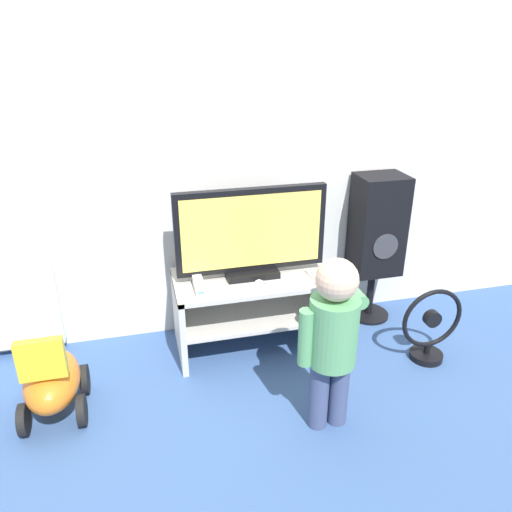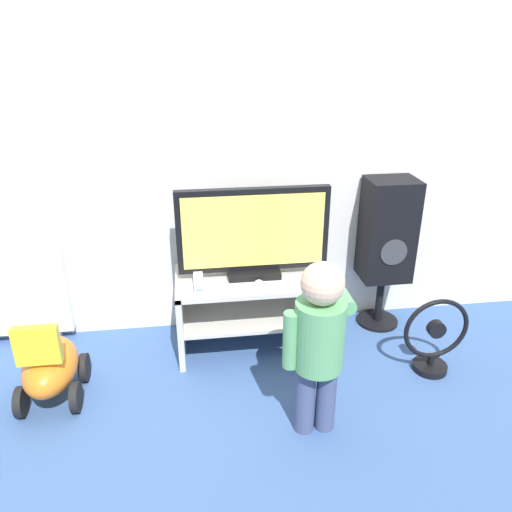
% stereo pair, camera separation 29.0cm
% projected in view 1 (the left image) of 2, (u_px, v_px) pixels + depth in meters
% --- Properties ---
extents(ground_plane, '(16.00, 16.00, 0.00)m').
position_uv_depth(ground_plane, '(262.00, 365.00, 3.05)').
color(ground_plane, '#38568C').
extents(wall_back, '(10.00, 0.06, 2.60)m').
position_uv_depth(wall_back, '(239.00, 134.00, 3.02)').
color(wall_back, silver).
rests_on(wall_back, ground_plane).
extents(tv_stand, '(0.96, 0.49, 0.49)m').
position_uv_depth(tv_stand, '(252.00, 301.00, 3.13)').
color(tv_stand, beige).
rests_on(tv_stand, ground_plane).
extents(television, '(0.91, 0.20, 0.55)m').
position_uv_depth(television, '(251.00, 234.00, 2.97)').
color(television, black).
rests_on(television, tv_stand).
extents(game_console, '(0.06, 0.19, 0.05)m').
position_uv_depth(game_console, '(199.00, 285.00, 2.89)').
color(game_console, white).
rests_on(game_console, tv_stand).
extents(remote_primary, '(0.05, 0.13, 0.03)m').
position_uv_depth(remote_primary, '(312.00, 275.00, 3.05)').
color(remote_primary, white).
rests_on(remote_primary, tv_stand).
extents(remote_secondary, '(0.10, 0.13, 0.03)m').
position_uv_depth(remote_secondary, '(265.00, 285.00, 2.93)').
color(remote_secondary, white).
rests_on(remote_secondary, tv_stand).
extents(child, '(0.36, 0.52, 0.94)m').
position_uv_depth(child, '(333.00, 331.00, 2.39)').
color(child, '#3F4C72').
rests_on(child, ground_plane).
extents(speaker_tower, '(0.32, 0.28, 1.03)m').
position_uv_depth(speaker_tower, '(377.00, 229.00, 3.31)').
color(speaker_tower, black).
rests_on(speaker_tower, ground_plane).
extents(floor_fan, '(0.39, 0.20, 0.48)m').
position_uv_depth(floor_fan, '(431.00, 328.00, 3.03)').
color(floor_fan, black).
rests_on(floor_fan, ground_plane).
extents(ride_on_toy, '(0.32, 0.47, 0.53)m').
position_uv_depth(ride_on_toy, '(52.00, 381.00, 2.60)').
color(ride_on_toy, orange).
rests_on(ride_on_toy, ground_plane).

